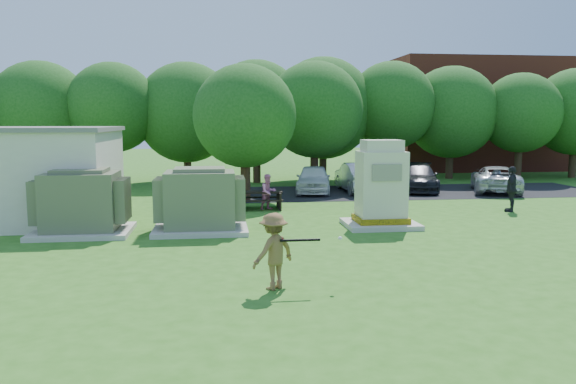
{
  "coord_description": "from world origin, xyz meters",
  "views": [
    {
      "loc": [
        -2.19,
        -13.66,
        3.56
      ],
      "look_at": [
        0.0,
        4.0,
        1.3
      ],
      "focal_mm": 35.0,
      "sensor_mm": 36.0,
      "label": 1
    }
  ],
  "objects": [
    {
      "name": "car_dark",
      "position": [
        7.95,
        13.88,
        0.68
      ],
      "size": [
        3.17,
        5.02,
        1.36
      ],
      "primitive_type": "imported",
      "rotation": [
        0.0,
        0.0,
        -0.29
      ],
      "color": "black",
      "rests_on": "ground"
    },
    {
      "name": "person_at_picnic",
      "position": [
        -0.22,
        8.65,
        0.72
      ],
      "size": [
        0.87,
        0.81,
        1.44
      ],
      "primitive_type": "imported",
      "rotation": [
        0.0,
        0.0,
        0.49
      ],
      "color": "pink",
      "rests_on": "ground"
    },
    {
      "name": "batter",
      "position": [
        -1.06,
        -2.09,
        0.82
      ],
      "size": [
        1.21,
        1.11,
        1.64
      ],
      "primitive_type": "imported",
      "rotation": [
        0.0,
        0.0,
        3.77
      ],
      "color": "brown",
      "rests_on": "ground"
    },
    {
      "name": "batting_equipment",
      "position": [
        -0.46,
        -2.18,
        1.07
      ],
      "size": [
        1.51,
        0.26,
        0.1
      ],
      "color": "black",
      "rests_on": "ground"
    },
    {
      "name": "parking_strip",
      "position": [
        7.0,
        13.5,
        0.01
      ],
      "size": [
        20.0,
        6.0,
        0.01
      ],
      "primitive_type": "cube",
      "color": "#232326",
      "rests_on": "ground"
    },
    {
      "name": "transformer_left",
      "position": [
        -6.5,
        4.5,
        0.97
      ],
      "size": [
        3.0,
        2.4,
        2.07
      ],
      "color": "beige",
      "rests_on": "ground"
    },
    {
      "name": "car_silver_a",
      "position": [
        4.78,
        13.7,
        0.75
      ],
      "size": [
        1.62,
        4.57,
        1.5
      ],
      "primitive_type": "imported",
      "rotation": [
        0.0,
        0.0,
        3.13
      ],
      "color": "#B3B4B8",
      "rests_on": "ground"
    },
    {
      "name": "car_white",
      "position": [
        2.48,
        13.7,
        0.69
      ],
      "size": [
        2.38,
        4.3,
        1.38
      ],
      "primitive_type": "imported",
      "rotation": [
        0.0,
        0.0,
        -0.19
      ],
      "color": "white",
      "rests_on": "ground"
    },
    {
      "name": "transformer_right",
      "position": [
        -2.8,
        4.5,
        0.97
      ],
      "size": [
        3.0,
        2.4,
        2.07
      ],
      "color": "beige",
      "rests_on": "ground"
    },
    {
      "name": "picnic_table",
      "position": [
        -0.51,
        8.83,
        0.45
      ],
      "size": [
        1.7,
        1.27,
        0.73
      ],
      "color": "black",
      "rests_on": "ground"
    },
    {
      "name": "car_silver_b",
      "position": [
        11.66,
        12.95,
        0.65
      ],
      "size": [
        3.75,
        5.17,
        1.31
      ],
      "primitive_type": "imported",
      "rotation": [
        0.0,
        0.0,
        2.76
      ],
      "color": "silver",
      "rests_on": "ground"
    },
    {
      "name": "brick_building",
      "position": [
        18.0,
        27.0,
        4.0
      ],
      "size": [
        15.0,
        8.0,
        8.0
      ],
      "primitive_type": "cube",
      "color": "maroon",
      "rests_on": "ground"
    },
    {
      "name": "tree_row",
      "position": [
        1.75,
        18.5,
        4.15
      ],
      "size": [
        41.3,
        13.3,
        7.3
      ],
      "color": "#47301E",
      "rests_on": "ground"
    },
    {
      "name": "ground",
      "position": [
        0.0,
        0.0,
        0.0
      ],
      "size": [
        120.0,
        120.0,
        0.0
      ],
      "primitive_type": "plane",
      "color": "#2D6619",
      "rests_on": "ground"
    },
    {
      "name": "person_walking_right",
      "position": [
        9.24,
        6.98,
        0.9
      ],
      "size": [
        0.95,
        1.12,
        1.8
      ],
      "primitive_type": "imported",
      "rotation": [
        0.0,
        0.0,
        4.12
      ],
      "color": "black",
      "rests_on": "ground"
    },
    {
      "name": "generator_cabinet",
      "position": [
        3.22,
        4.54,
        1.28
      ],
      "size": [
        2.41,
        1.97,
        2.93
      ],
      "color": "beige",
      "rests_on": "ground"
    }
  ]
}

